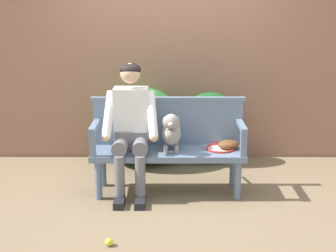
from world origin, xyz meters
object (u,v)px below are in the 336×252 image
garden_bench (168,156)px  baseball_glove (229,145)px  tennis_ball (109,242)px  tennis_racket (219,147)px  dog_on_bench (171,132)px  person_seated (131,124)px

garden_bench → baseball_glove: (0.61, 0.04, 0.11)m
tennis_ball → tennis_racket: bearing=49.3°
dog_on_bench → tennis_racket: (0.49, 0.10, -0.19)m
garden_bench → dog_on_bench: size_ratio=3.74×
garden_bench → tennis_ball: garden_bench is taller
baseball_glove → tennis_ball: (-1.09, -1.14, -0.46)m
baseball_glove → garden_bench: bearing=172.6°
garden_bench → dog_on_bench: dog_on_bench is taller
garden_bench → tennis_ball: size_ratio=23.18×
garden_bench → dog_on_bench: (0.03, -0.04, 0.27)m
dog_on_bench → person_seated: bearing=175.2°
garden_bench → person_seated: 0.50m
tennis_racket → dog_on_bench: bearing=-168.6°
person_seated → tennis_ball: (-0.11, -1.09, -0.69)m
dog_on_bench → tennis_racket: bearing=11.4°
person_seated → dog_on_bench: person_seated is taller
garden_bench → tennis_racket: tennis_racket is taller
person_seated → tennis_ball: bearing=-95.7°
garden_bench → tennis_racket: size_ratio=2.63×
baseball_glove → tennis_ball: baseball_glove is taller
dog_on_bench → baseball_glove: bearing=8.0°
tennis_racket → tennis_ball: tennis_racket is taller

